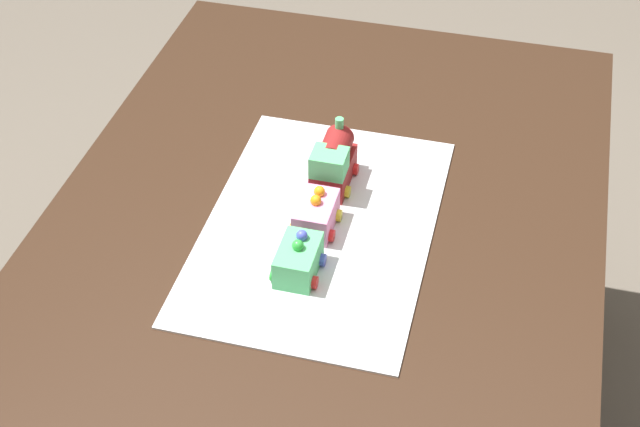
{
  "coord_description": "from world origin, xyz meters",
  "views": [
    {
      "loc": [
        1.22,
        0.31,
        1.86
      ],
      "look_at": [
        0.03,
        0.0,
        0.77
      ],
      "focal_mm": 52.05,
      "sensor_mm": 36.0,
      "label": 1
    }
  ],
  "objects_px": {
    "cake_car_tanker_mint_green": "(298,260)",
    "cake_locomotive": "(333,163)",
    "dining_table": "(324,258)",
    "cake_car_caboose_bubblegum": "(316,215)"
  },
  "relations": [
    {
      "from": "cake_locomotive",
      "to": "cake_car_caboose_bubblegum",
      "type": "xyz_separation_m",
      "value": [
        0.13,
        -0.0,
        -0.02
      ]
    },
    {
      "from": "dining_table",
      "to": "cake_locomotive",
      "type": "relative_size",
      "value": 10.0
    },
    {
      "from": "cake_car_caboose_bubblegum",
      "to": "cake_car_tanker_mint_green",
      "type": "distance_m",
      "value": 0.12
    },
    {
      "from": "dining_table",
      "to": "cake_car_caboose_bubblegum",
      "type": "relative_size",
      "value": 14.0
    },
    {
      "from": "cake_locomotive",
      "to": "cake_car_tanker_mint_green",
      "type": "relative_size",
      "value": 1.4
    },
    {
      "from": "cake_car_tanker_mint_green",
      "to": "cake_locomotive",
      "type": "bearing_deg",
      "value": 180.0
    },
    {
      "from": "dining_table",
      "to": "cake_locomotive",
      "type": "xyz_separation_m",
      "value": [
        -0.09,
        -0.01,
        0.16
      ]
    },
    {
      "from": "cake_locomotive",
      "to": "cake_car_caboose_bubblegum",
      "type": "distance_m",
      "value": 0.13
    },
    {
      "from": "cake_car_caboose_bubblegum",
      "to": "cake_car_tanker_mint_green",
      "type": "xyz_separation_m",
      "value": [
        0.12,
        0.0,
        0.0
      ]
    },
    {
      "from": "cake_car_caboose_bubblegum",
      "to": "dining_table",
      "type": "bearing_deg",
      "value": 171.05
    }
  ]
}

